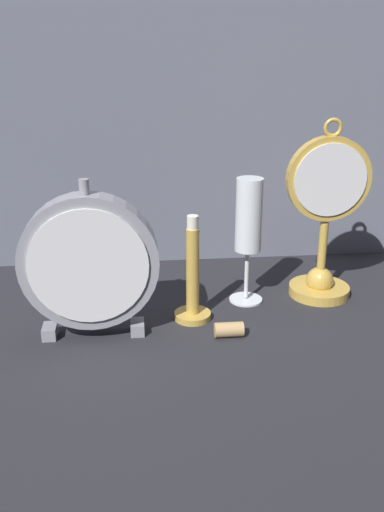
{
  "coord_description": "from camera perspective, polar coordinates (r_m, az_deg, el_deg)",
  "views": [
    {
      "loc": [
        -0.08,
        -0.72,
        0.41
      ],
      "look_at": [
        0.0,
        0.08,
        0.1
      ],
      "focal_mm": 40.0,
      "sensor_mm": 36.0,
      "label": 1
    }
  ],
  "objects": [
    {
      "name": "brass_candlestick",
      "position": [
        0.87,
        0.3,
        -2.85
      ],
      "size": [
        0.06,
        0.06,
        0.17
      ],
      "color": "gold",
      "rests_on": "ground_plane"
    },
    {
      "name": "ground_plane",
      "position": [
        0.83,
        0.56,
        -8.45
      ],
      "size": [
        4.0,
        4.0,
        0.0
      ],
      "primitive_type": "plane",
      "color": "#232328"
    },
    {
      "name": "mantel_clock_silver",
      "position": [
        0.81,
        -10.24,
        -0.68
      ],
      "size": [
        0.2,
        0.04,
        0.23
      ],
      "color": "gray",
      "rests_on": "ground_plane"
    },
    {
      "name": "pocket_watch_on_stand",
      "position": [
        0.95,
        13.13,
        3.1
      ],
      "size": [
        0.14,
        0.1,
        0.29
      ],
      "color": "gold",
      "rests_on": "ground_plane"
    },
    {
      "name": "fabric_backdrop_drape",
      "position": [
        1.05,
        -1.4,
        16.54
      ],
      "size": [
        1.63,
        0.01,
        0.65
      ],
      "primitive_type": "cube",
      "color": "slate",
      "rests_on": "ground_plane"
    },
    {
      "name": "wine_cork",
      "position": [
        0.84,
        3.71,
        -7.36
      ],
      "size": [
        0.04,
        0.02,
        0.02
      ],
      "primitive_type": "cylinder",
      "rotation": [
        0.0,
        1.57,
        0.0
      ],
      "color": "tan",
      "rests_on": "ground_plane"
    },
    {
      "name": "champagne_flute",
      "position": [
        0.91,
        5.67,
        3.17
      ],
      "size": [
        0.05,
        0.05,
        0.21
      ],
      "color": "silver",
      "rests_on": "ground_plane"
    }
  ]
}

